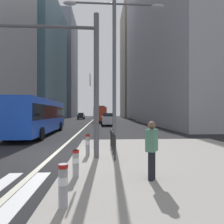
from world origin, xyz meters
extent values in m
plane|color=black|center=(0.00, 20.00, 0.00)|extent=(160.00, 160.00, 0.00)
cube|color=gray|center=(5.50, -1.00, 0.07)|extent=(9.00, 10.00, 0.15)
cube|color=silver|center=(0.35, -4.00, 0.01)|extent=(0.45, 3.20, 0.01)
cube|color=silver|center=(1.25, -4.00, 0.01)|extent=(0.45, 3.20, 0.01)
cube|color=silver|center=(2.15, -4.00, 0.01)|extent=(0.45, 3.20, 0.01)
cube|color=beige|center=(0.00, 30.00, 0.01)|extent=(0.20, 80.00, 0.01)
cube|color=slate|center=(-16.00, 44.88, 17.10)|extent=(11.86, 25.00, 34.20)
cube|color=slate|center=(-16.00, 70.52, 21.20)|extent=(13.93, 19.02, 42.40)
cube|color=#9E9EA3|center=(17.00, 47.81, 23.90)|extent=(10.45, 20.49, 47.80)
cube|color=gray|center=(17.00, 70.66, 23.69)|extent=(11.13, 18.65, 47.38)
cube|color=blue|center=(-3.36, 8.22, 1.73)|extent=(2.82, 11.22, 2.75)
cube|color=black|center=(-3.36, 8.22, 2.07)|extent=(2.85, 11.00, 1.10)
cube|color=#4C4C51|center=(-3.40, 9.89, 3.25)|extent=(1.87, 4.06, 0.30)
cylinder|color=black|center=(-2.05, 4.69, 0.50)|extent=(0.33, 1.01, 1.00)
cylinder|color=black|center=(-4.45, 4.62, 0.50)|extent=(0.33, 1.01, 1.00)
cylinder|color=black|center=(-2.26, 11.82, 0.50)|extent=(0.33, 1.01, 1.00)
cylinder|color=black|center=(-4.66, 11.75, 0.50)|extent=(0.33, 1.01, 1.00)
cylinder|color=black|center=(-6.19, 8.37, 0.32)|extent=(0.24, 0.65, 0.64)
cube|color=red|center=(2.18, 31.83, 1.73)|extent=(2.75, 11.56, 2.75)
cube|color=black|center=(2.18, 31.83, 2.07)|extent=(2.79, 11.33, 1.10)
cube|color=#4C4C51|center=(2.14, 30.11, 3.25)|extent=(1.84, 4.18, 0.30)
cylinder|color=black|center=(1.06, 35.54, 0.50)|extent=(0.32, 1.01, 1.00)
cylinder|color=black|center=(3.46, 35.49, 0.50)|extent=(0.32, 1.01, 1.00)
cylinder|color=black|center=(0.89, 28.18, 0.50)|extent=(0.32, 1.01, 1.00)
cylinder|color=black|center=(3.29, 28.12, 0.50)|extent=(0.32, 1.01, 1.00)
cube|color=#232838|center=(-3.72, 46.20, 0.87)|extent=(1.80, 4.53, 1.10)
cube|color=black|center=(-3.71, 46.35, 1.68)|extent=(1.51, 2.45, 0.52)
cylinder|color=black|center=(-2.81, 44.66, 0.32)|extent=(0.22, 0.64, 0.64)
cylinder|color=black|center=(-4.63, 44.67, 0.32)|extent=(0.22, 0.64, 0.64)
cylinder|color=black|center=(-2.80, 47.73, 0.32)|extent=(0.22, 0.64, 0.64)
cylinder|color=black|center=(-4.62, 47.74, 0.32)|extent=(0.22, 0.64, 0.64)
cube|color=silver|center=(3.26, 19.86, 0.87)|extent=(1.89, 4.62, 1.10)
cube|color=black|center=(3.26, 19.71, 1.68)|extent=(1.56, 2.51, 0.52)
cylinder|color=black|center=(2.31, 21.39, 0.32)|extent=(0.24, 0.65, 0.64)
cylinder|color=black|center=(4.13, 21.44, 0.32)|extent=(0.24, 0.65, 0.64)
cylinder|color=black|center=(2.39, 18.28, 0.32)|extent=(0.24, 0.65, 0.64)
cylinder|color=black|center=(4.20, 18.33, 0.32)|extent=(0.24, 0.65, 0.64)
cylinder|color=#515156|center=(2.06, -1.03, 3.15)|extent=(0.22, 0.22, 6.00)
cylinder|color=#515156|center=(-1.14, -1.03, 5.55)|extent=(6.40, 0.14, 0.14)
cube|color=white|center=(1.81, -1.21, 3.35)|extent=(0.04, 0.60, 0.44)
cylinder|color=#56565B|center=(2.98, 1.23, 4.15)|extent=(0.20, 0.20, 8.00)
cylinder|color=#56565B|center=(1.78, 1.23, 7.95)|extent=(2.40, 0.10, 0.10)
ellipsoid|color=#B2B2B7|center=(0.58, 1.23, 7.90)|extent=(0.70, 0.32, 0.20)
cylinder|color=#56565B|center=(4.18, 1.23, 7.95)|extent=(2.40, 0.10, 0.10)
ellipsoid|color=#B2B2B7|center=(5.38, 1.23, 7.90)|extent=(0.70, 0.32, 0.20)
cylinder|color=#99999E|center=(1.51, -5.00, 0.58)|extent=(0.18, 0.18, 0.86)
cylinder|color=white|center=(1.51, -5.00, 0.68)|extent=(0.19, 0.19, 0.15)
cylinder|color=#B21E19|center=(1.51, -5.00, 0.97)|extent=(0.20, 0.20, 0.08)
cylinder|color=#99999E|center=(1.52, -3.29, 0.54)|extent=(0.18, 0.18, 0.78)
cylinder|color=white|center=(1.52, -3.29, 0.64)|extent=(0.19, 0.19, 0.14)
cylinder|color=#B21E19|center=(1.52, -3.29, 0.89)|extent=(0.20, 0.20, 0.08)
cylinder|color=#99999E|center=(1.67, -0.65, 0.60)|extent=(0.18, 0.18, 0.91)
cylinder|color=white|center=(1.67, -0.65, 0.71)|extent=(0.19, 0.19, 0.16)
cylinder|color=#B21E19|center=(1.67, -0.65, 1.02)|extent=(0.20, 0.20, 0.08)
cylinder|color=black|center=(2.80, -1.52, 0.62)|extent=(0.06, 0.06, 0.95)
cylinder|color=black|center=(2.80, -0.52, 0.62)|extent=(0.06, 0.06, 0.95)
cylinder|color=black|center=(2.80, 0.48, 0.62)|extent=(0.06, 0.06, 0.95)
cylinder|color=black|center=(2.80, 1.48, 0.62)|extent=(0.06, 0.06, 0.95)
cylinder|color=black|center=(2.80, -0.02, 1.10)|extent=(0.06, 3.01, 0.06)
cylinder|color=black|center=(3.63, -3.69, 0.55)|extent=(0.15, 0.15, 0.80)
cylinder|color=black|center=(3.72, -3.56, 0.55)|extent=(0.15, 0.15, 0.80)
cube|color=#4C7F66|center=(3.67, -3.62, 1.25)|extent=(0.42, 0.45, 0.61)
sphere|color=brown|center=(3.67, -3.62, 1.67)|extent=(0.22, 0.22, 0.22)
camera|label=1|loc=(2.26, -8.64, 2.03)|focal=29.22mm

